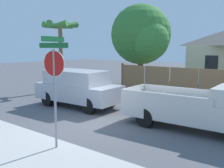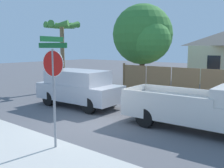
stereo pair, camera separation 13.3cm
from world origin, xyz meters
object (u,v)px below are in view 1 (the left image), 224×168
(red_suv, at_px, (78,87))
(palm_tree, at_px, (60,32))
(stop_sign, at_px, (54,72))
(orange_pickup, at_px, (204,108))
(oak_tree, at_px, (142,36))

(red_suv, bearing_deg, palm_tree, 145.75)
(palm_tree, distance_m, stop_sign, 10.83)
(palm_tree, height_order, orange_pickup, palm_tree)
(oak_tree, xyz_separation_m, red_suv, (0.86, -7.57, -2.87))
(red_suv, bearing_deg, stop_sign, -53.66)
(oak_tree, bearing_deg, palm_tree, -126.81)
(red_suv, relative_size, stop_sign, 1.37)
(oak_tree, relative_size, red_suv, 1.35)
(palm_tree, bearing_deg, red_suv, -31.83)
(oak_tree, height_order, red_suv, oak_tree)
(oak_tree, relative_size, stop_sign, 1.86)
(palm_tree, relative_size, orange_pickup, 0.85)
(orange_pickup, bearing_deg, red_suv, 177.69)
(oak_tree, bearing_deg, red_suv, -83.51)
(orange_pickup, xyz_separation_m, stop_sign, (-2.96, -4.37, 1.46))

